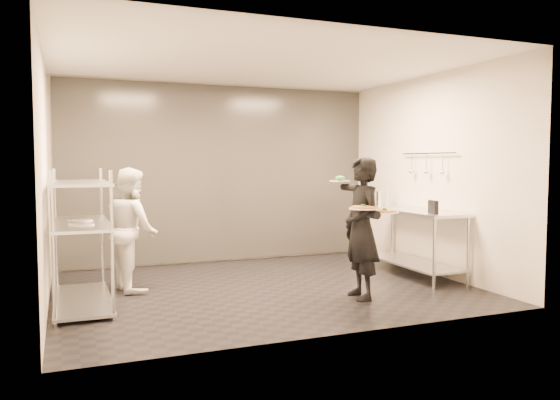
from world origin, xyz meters
name	(u,v)px	position (x,y,z in m)	size (l,w,h in m)	color
room_shell	(236,174)	(0.00, 1.18, 1.40)	(5.00, 4.00, 2.80)	black
pass_rack	(81,236)	(-2.15, 0.00, 0.77)	(0.60, 1.60, 1.50)	#B7BABE
prep_counter	(411,230)	(2.18, 0.00, 0.63)	(0.60, 1.80, 0.92)	#B7BABE
utensil_rail	(427,164)	(2.43, 0.00, 1.55)	(0.07, 1.20, 0.31)	#B7BABE
waiter	(362,228)	(0.86, -0.90, 0.82)	(0.60, 0.39, 1.63)	black
chef	(132,229)	(-1.55, 0.51, 0.76)	(0.74, 0.57, 1.51)	white
pizza_plate_near	(363,208)	(0.74, -1.15, 1.08)	(0.32, 0.32, 0.05)	white
pizza_plate_far	(383,211)	(1.02, -1.12, 1.03)	(0.34, 0.34, 0.05)	white
salad_plate	(340,179)	(0.74, -0.60, 1.37)	(0.25, 0.25, 0.07)	white
pos_monitor	(433,207)	(2.06, -0.63, 1.01)	(0.05, 0.24, 0.17)	black
bottle_green	(380,199)	(2.05, 0.60, 1.03)	(0.06, 0.06, 0.23)	gray
bottle_clear	(388,198)	(2.31, 0.80, 1.03)	(0.07, 0.07, 0.22)	gray
bottle_dark	(378,198)	(2.14, 0.80, 1.03)	(0.06, 0.06, 0.21)	black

